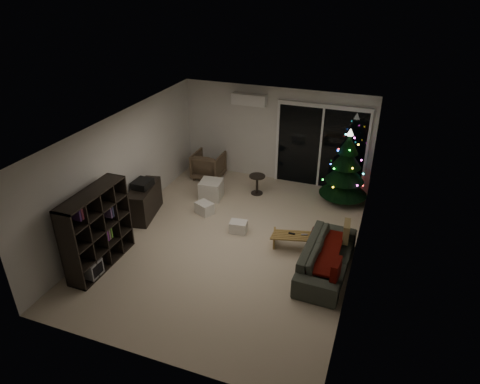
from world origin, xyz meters
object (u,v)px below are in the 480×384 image
object	(u,v)px
media_cabinet	(144,201)
christmas_tree	(346,166)
armchair	(209,165)
coffee_table	(298,242)
sofa	(327,257)
bookshelf	(89,228)

from	to	relation	value
media_cabinet	christmas_tree	world-z (taller)	christmas_tree
armchair	coffee_table	bearing A→B (deg)	140.97
christmas_tree	sofa	bearing A→B (deg)	-87.81
media_cabinet	sofa	size ratio (longest dim) A/B	0.58
sofa	christmas_tree	size ratio (longest dim) A/B	1.09
bookshelf	armchair	distance (m)	4.31
bookshelf	media_cabinet	xyz separation A→B (m)	(0.00, 1.90, -0.42)
coffee_table	christmas_tree	size ratio (longest dim) A/B	0.58
coffee_table	christmas_tree	xyz separation A→B (m)	(0.54, 2.37, 0.77)
bookshelf	coffee_table	xyz separation A→B (m)	(3.65, 1.79, -0.62)
armchair	media_cabinet	bearing A→B (deg)	76.16
armchair	christmas_tree	size ratio (longest dim) A/B	0.42
sofa	christmas_tree	bearing A→B (deg)	4.24
sofa	christmas_tree	world-z (taller)	christmas_tree
media_cabinet	armchair	xyz separation A→B (m)	(0.56, 2.36, -0.01)
coffee_table	christmas_tree	bearing A→B (deg)	63.02
media_cabinet	coffee_table	size ratio (longest dim) A/B	1.09
armchair	christmas_tree	distance (m)	3.68
christmas_tree	media_cabinet	bearing A→B (deg)	-151.59
bookshelf	sofa	xyz separation A→B (m)	(4.30, 1.30, -0.49)
bookshelf	sofa	distance (m)	4.52
media_cabinet	coffee_table	xyz separation A→B (m)	(3.65, -0.10, -0.20)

